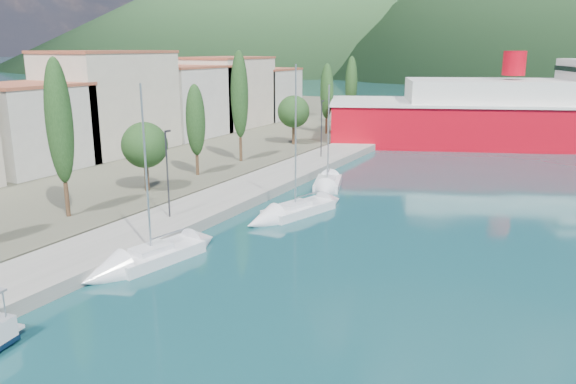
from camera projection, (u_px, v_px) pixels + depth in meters
The scene contains 9 objects.
ground at pixel (508, 104), 126.76m from camera, with size 1400.00×1400.00×0.00m, color #154449.
quay at pixel (262, 184), 50.35m from camera, with size 5.00×88.00×0.80m, color gray.
land_strip at pixel (59, 138), 76.17m from camera, with size 70.00×148.00×0.70m, color #565644.
town_buildings at pixel (145, 104), 68.83m from camera, with size 9.20×69.20×11.30m.
tree_row at pixel (235, 112), 57.17m from camera, with size 3.92×63.29×11.36m.
lamp_posts at pixel (180, 167), 39.75m from camera, with size 0.15×47.07×6.06m.
sailboat_near at pixel (130, 266), 31.80m from camera, with size 3.71×8.18×11.34m.
sailboat_mid at pixel (280, 216), 41.32m from camera, with size 4.40×8.64×12.03m.
sailboat_far at pixel (326, 188), 49.30m from camera, with size 4.26×7.19×10.07m.
Camera 1 is at (16.00, -16.13, 12.29)m, focal length 35.00 mm.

